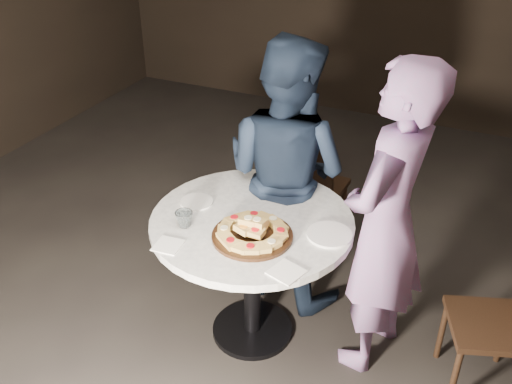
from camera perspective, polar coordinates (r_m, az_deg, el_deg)
floor at (r=3.29m, az=-0.94°, el=-15.40°), size 7.00×7.00×0.00m
table at (r=2.97m, az=-0.40°, el=-5.00°), size 1.32×1.32×0.78m
serving_board at (r=2.75m, az=-0.37°, el=-4.40°), size 0.42×0.42×0.02m
focaccia_pile at (r=2.73m, az=-0.37°, el=-3.81°), size 0.35×0.35×0.09m
plate_left at (r=3.03m, az=-5.96°, el=-0.99°), size 0.22×0.22×0.01m
plate_right at (r=2.79m, az=7.36°, el=-4.24°), size 0.29×0.29×0.01m
water_glass at (r=2.83m, az=-7.19°, el=-2.71°), size 0.11×0.11×0.08m
napkin_near at (r=2.73m, az=-8.78°, el=-5.29°), size 0.14×0.14×0.01m
napkin_far at (r=2.54m, az=3.05°, el=-8.00°), size 0.17×0.17×0.01m
chair_far at (r=3.77m, az=5.33°, el=0.72°), size 0.41×0.43×0.85m
chair_right at (r=3.05m, az=23.99°, el=-11.35°), size 0.49×0.48×0.80m
diner_navy at (r=3.25m, az=2.98°, el=1.85°), size 0.89×0.76×1.60m
diner_teal at (r=2.82m, az=12.86°, el=-3.17°), size 0.51×0.68×1.67m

